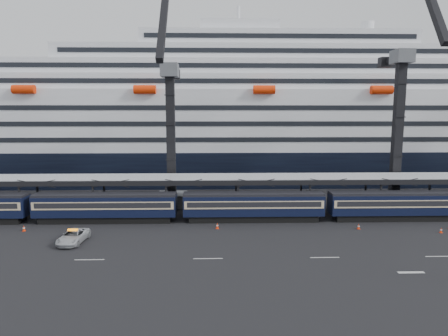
{
  "coord_description": "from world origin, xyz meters",
  "views": [
    {
      "loc": [
        -13.37,
        -42.95,
        14.96
      ],
      "look_at": [
        -12.0,
        10.0,
        7.32
      ],
      "focal_mm": 32.0,
      "sensor_mm": 36.0,
      "label": 1
    }
  ],
  "objects": [
    {
      "name": "traffic_cone_b",
      "position": [
        -37.19,
        6.0,
        0.37
      ],
      "size": [
        0.37,
        0.37,
        0.74
      ],
      "color": "#FB3107",
      "rests_on": "ground"
    },
    {
      "name": "canopy",
      "position": [
        0.0,
        14.0,
        5.25
      ],
      "size": [
        130.0,
        6.25,
        5.53
      ],
      "color": "#96999E",
      "rests_on": "ground"
    },
    {
      "name": "lane_markings",
      "position": [
        8.15,
        -5.23,
        0.01
      ],
      "size": [
        111.0,
        4.27,
        0.02
      ],
      "color": "beige",
      "rests_on": "ground"
    },
    {
      "name": "traffic_cone_c",
      "position": [
        -12.95,
        6.44,
        0.38
      ],
      "size": [
        0.39,
        0.39,
        0.78
      ],
      "color": "#FB3107",
      "rests_on": "ground"
    },
    {
      "name": "traffic_cone_e",
      "position": [
        14.7,
        3.99,
        0.33
      ],
      "size": [
        0.34,
        0.34,
        0.67
      ],
      "color": "#FB3107",
      "rests_on": "ground"
    },
    {
      "name": "train",
      "position": [
        -4.65,
        10.0,
        2.2
      ],
      "size": [
        133.05,
        3.0,
        4.05
      ],
      "color": "black",
      "rests_on": "ground"
    },
    {
      "name": "crane_dark_near",
      "position": [
        -20.0,
        18.59,
        11.93
      ],
      "size": [
        4.5,
        17.75,
        35.08
      ],
      "color": "#4A4D52",
      "rests_on": "ground"
    },
    {
      "name": "crane_dark_mid",
      "position": [
        15.0,
        17.59,
        13.36
      ],
      "size": [
        4.5,
        18.24,
        39.64
      ],
      "color": "#4A4D52",
      "rests_on": "ground"
    },
    {
      "name": "traffic_cone_d",
      "position": [
        5.06,
        5.79,
        0.35
      ],
      "size": [
        0.35,
        0.35,
        0.71
      ],
      "color": "#FB3107",
      "rests_on": "ground"
    },
    {
      "name": "pickup_truck",
      "position": [
        -29.46,
        1.37,
        0.73
      ],
      "size": [
        2.69,
        5.34,
        1.45
      ],
      "primitive_type": "imported",
      "rotation": [
        0.0,
        0.0,
        -0.05
      ],
      "color": "#B1B4B8",
      "rests_on": "ground"
    },
    {
      "name": "cruise_ship",
      "position": [
        -1.08,
        45.99,
        12.34
      ],
      "size": [
        214.09,
        28.84,
        34.0
      ],
      "color": "black",
      "rests_on": "ground"
    },
    {
      "name": "ground",
      "position": [
        0.0,
        0.0,
        0.0
      ],
      "size": [
        260.0,
        260.0,
        0.0
      ],
      "primitive_type": "plane",
      "color": "black",
      "rests_on": "ground"
    }
  ]
}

